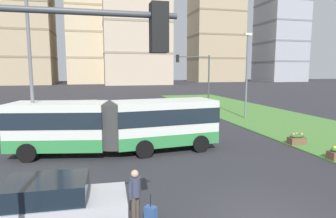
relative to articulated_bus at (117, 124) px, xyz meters
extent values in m
cube|color=#4C8438|center=(15.67, 1.00, -1.61)|extent=(10.00, 70.00, 0.08)
cube|color=silver|center=(2.81, -0.10, 0.07)|extent=(6.22, 3.09, 2.55)
cube|color=#338C47|center=(2.81, -0.10, -0.85)|extent=(6.24, 3.11, 0.70)
cube|color=#19232D|center=(2.81, -0.10, 0.50)|extent=(6.26, 3.13, 0.90)
cube|color=silver|center=(-3.21, 0.21, 0.07)|extent=(5.59, 3.48, 2.55)
cube|color=#338C47|center=(-3.21, 0.21, -0.85)|extent=(5.61, 3.50, 0.70)
cube|color=#19232D|center=(-3.21, 0.21, 0.50)|extent=(5.64, 3.53, 0.90)
cylinder|color=#383838|center=(-0.17, -0.40, 0.07)|extent=(2.40, 2.40, 2.45)
cylinder|color=black|center=(4.48, 1.33, -1.15)|extent=(1.02, 0.38, 1.00)
cylinder|color=black|center=(4.73, -1.16, -1.15)|extent=(1.02, 0.38, 1.00)
cylinder|color=black|center=(1.09, 0.99, -1.15)|extent=(1.02, 0.38, 1.00)
cylinder|color=black|center=(1.34, -1.50, -1.15)|extent=(1.02, 0.38, 1.00)
cylinder|color=black|center=(-4.24, 1.70, -1.15)|extent=(1.04, 0.47, 1.00)
cylinder|color=black|center=(-4.73, -0.76, -1.15)|extent=(1.04, 0.47, 1.00)
sphere|color=#F9EFC6|center=(5.72, 1.10, -0.85)|extent=(0.24, 0.24, 0.24)
sphere|color=#F9EFC6|center=(5.91, -0.69, -0.85)|extent=(0.24, 0.24, 0.24)
cube|color=#19234C|center=(-2.01, 15.24, -1.07)|extent=(4.59, 2.34, 0.80)
cube|color=black|center=(-2.16, 15.22, -0.37)|extent=(2.57, 1.96, 0.60)
cylinder|color=black|center=(-0.64, 16.32, -1.33)|extent=(0.66, 0.30, 0.64)
cylinder|color=black|center=(-0.41, 14.54, -1.33)|extent=(0.66, 0.30, 0.64)
cylinder|color=black|center=(-3.61, 15.94, -1.33)|extent=(0.66, 0.30, 0.64)
cylinder|color=black|center=(-3.39, 14.16, -1.33)|extent=(0.66, 0.30, 0.64)
cube|color=#B7BABF|center=(-2.51, -7.97, -1.07)|extent=(4.47, 1.99, 0.80)
cube|color=black|center=(-2.66, -7.96, -0.37)|extent=(2.45, 1.78, 0.60)
cylinder|color=black|center=(-0.97, -7.13, -1.33)|extent=(0.65, 0.25, 0.64)
cylinder|color=black|center=(-3.97, -7.00, -1.33)|extent=(0.65, 0.25, 0.64)
cylinder|color=#4C4238|center=(-0.12, -8.29, -1.20)|extent=(0.16, 0.16, 0.90)
cylinder|color=#4C4238|center=(0.01, -8.14, -1.20)|extent=(0.16, 0.16, 0.90)
cylinder|color=#383D51|center=(-0.06, -8.21, -0.45)|extent=(0.36, 0.36, 0.60)
sphere|color=tan|center=(-0.06, -8.21, -0.03)|extent=(0.24, 0.24, 0.24)
cylinder|color=#383D51|center=(-0.22, -8.39, -0.50)|extent=(0.10, 0.10, 0.55)
cylinder|color=#383D51|center=(0.10, -8.04, -0.50)|extent=(0.10, 0.10, 0.55)
cube|color=#335693|center=(0.39, -8.41, -1.34)|extent=(0.43, 0.42, 0.56)
cylinder|color=black|center=(0.39, -8.41, -0.85)|extent=(0.03, 0.03, 0.40)
sphere|color=yellow|center=(10.99, -4.48, -0.93)|extent=(0.20, 0.20, 0.20)
cube|color=brown|center=(11.27, -1.17, -1.35)|extent=(1.10, 0.56, 0.44)
ellipsoid|color=#2D6B28|center=(11.27, -1.17, -1.03)|extent=(0.99, 0.50, 0.28)
sphere|color=#EF7566|center=(10.99, -1.17, -0.93)|extent=(0.20, 0.20, 0.20)
sphere|color=#EF7566|center=(11.27, -1.09, -0.93)|extent=(0.20, 0.20, 0.20)
sphere|color=#EF7566|center=(11.55, -1.23, -0.93)|extent=(0.20, 0.20, 0.20)
cylinder|color=#474C51|center=(-1.66, -12.00, 4.01)|extent=(3.71, 0.10, 0.10)
cube|color=black|center=(-0.10, -12.00, 3.81)|extent=(0.28, 0.28, 0.80)
sphere|color=red|center=(-0.10, -12.00, 4.06)|extent=(0.16, 0.16, 0.16)
sphere|color=yellow|center=(-0.10, -12.00, 3.80)|extent=(0.16, 0.16, 0.16)
sphere|color=green|center=(-0.10, -12.00, 3.54)|extent=(0.16, 0.16, 0.16)
cylinder|color=#474C51|center=(10.87, 13.00, 1.55)|extent=(0.16, 0.16, 6.40)
cylinder|color=#474C51|center=(8.95, 13.00, 4.55)|extent=(3.85, 0.10, 0.10)
cube|color=black|center=(7.32, 13.00, 4.35)|extent=(0.28, 0.28, 0.80)
sphere|color=red|center=(7.32, 13.00, 4.60)|extent=(0.16, 0.16, 0.16)
sphere|color=yellow|center=(7.32, 13.00, 4.34)|extent=(0.16, 0.16, 0.16)
sphere|color=green|center=(7.32, 13.00, 4.08)|extent=(0.16, 0.16, 0.16)
cylinder|color=slate|center=(-4.51, 0.26, 3.17)|extent=(0.18, 0.18, 9.65)
cylinder|color=slate|center=(13.17, 8.92, 2.39)|extent=(0.18, 0.18, 8.10)
cube|color=white|center=(13.17, 8.92, 6.54)|extent=(0.70, 0.28, 0.20)
cube|color=tan|center=(-26.01, 93.03, 24.33)|extent=(21.99, 18.58, 51.98)
cube|color=#85765B|center=(-26.01, 93.03, 7.36)|extent=(22.19, 18.78, 0.70)
cube|color=#85765B|center=(-26.01, 93.03, 16.02)|extent=(22.19, 18.78, 0.70)
cube|color=#85765B|center=(-26.01, 93.03, 24.68)|extent=(22.19, 18.78, 0.70)
cube|color=beige|center=(-1.66, 94.76, 24.68)|extent=(17.74, 16.02, 52.67)
cube|color=#9C8D6E|center=(-1.66, 94.76, 7.47)|extent=(17.94, 16.22, 0.70)
cube|color=#9C8D6E|center=(-1.66, 94.76, 16.25)|extent=(17.94, 16.22, 0.70)
cube|color=#9C8D6E|center=(-1.66, 94.76, 25.03)|extent=(17.94, 16.22, 0.70)
cube|color=#C6B299|center=(12.71, 83.18, 18.20)|extent=(21.89, 15.70, 39.71)
cube|color=gray|center=(12.71, 83.18, 8.62)|extent=(22.09, 15.90, 0.70)
cube|color=gray|center=(12.71, 83.18, 18.55)|extent=(22.09, 15.90, 0.70)
cube|color=tan|center=(48.96, 100.53, 21.82)|extent=(20.49, 15.65, 46.96)
cube|color=#85765B|center=(48.96, 100.53, 8.09)|extent=(20.69, 15.85, 0.70)
cube|color=#85765B|center=(48.96, 100.53, 17.48)|extent=(20.69, 15.85, 0.70)
cube|color=#85765B|center=(48.96, 100.53, 26.87)|extent=(20.69, 15.85, 0.70)
cube|color=#9EA3AD|center=(77.35, 96.36, 18.85)|extent=(16.38, 18.16, 41.00)
cube|color=gray|center=(77.35, 96.36, 6.90)|extent=(16.58, 18.36, 0.70)
cube|color=gray|center=(77.35, 96.36, 15.10)|extent=(16.58, 18.36, 0.70)
cube|color=gray|center=(77.35, 96.36, 23.30)|extent=(16.58, 18.36, 0.70)
cube|color=gray|center=(77.35, 96.36, 31.50)|extent=(16.58, 18.36, 0.70)
camera|label=1|loc=(-1.13, -16.77, 3.12)|focal=30.98mm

